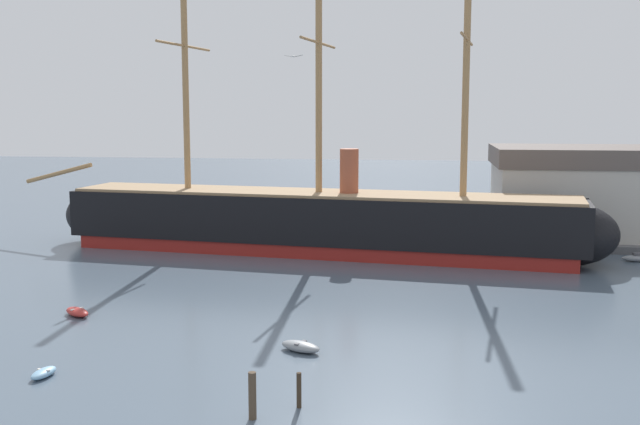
{
  "coord_description": "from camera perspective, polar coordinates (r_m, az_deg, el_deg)",
  "views": [
    {
      "loc": [
        9.48,
        -27.52,
        15.09
      ],
      "look_at": [
        0.49,
        35.83,
        6.35
      ],
      "focal_mm": 42.64,
      "sensor_mm": 36.0,
      "label": 1
    }
  ],
  "objects": [
    {
      "name": "dinghy_far_left",
      "position": [
        89.41,
        -16.05,
        -2.1
      ],
      "size": [
        0.88,
        1.91,
        0.44
      ],
      "color": "#B22D28",
      "rests_on": "ground"
    },
    {
      "name": "dinghy_foreground_left",
      "position": [
        46.7,
        -20.04,
        -11.25
      ],
      "size": [
        1.13,
        2.13,
        0.48
      ],
      "color": "#7FB2D6",
      "rests_on": "ground"
    },
    {
      "name": "motorboat_distant_centre",
      "position": [
        92.82,
        4.45,
        -1.23
      ],
      "size": [
        2.67,
        4.26,
        1.66
      ],
      "color": "silver",
      "rests_on": "ground"
    },
    {
      "name": "mooring_piling_left_pair",
      "position": [
        39.6,
        -1.59,
        -13.19
      ],
      "size": [
        0.25,
        0.25,
        1.84
      ],
      "primitive_type": "cylinder",
      "color": "#382B1E",
      "rests_on": "ground"
    },
    {
      "name": "dinghy_mid_left",
      "position": [
        58.95,
        -17.76,
        -7.12
      ],
      "size": [
        2.73,
        2.45,
        0.61
      ],
      "color": "#B22D28",
      "rests_on": "ground"
    },
    {
      "name": "dinghy_near_centre",
      "position": [
        48.28,
        -1.47,
        -10.02
      ],
      "size": [
        3.02,
        2.3,
        0.65
      ],
      "color": "gray",
      "rests_on": "ground"
    },
    {
      "name": "mooring_piling_nearest",
      "position": [
        38.29,
        -5.1,
        -13.53
      ],
      "size": [
        0.39,
        0.39,
        2.38
      ],
      "primitive_type": "cylinder",
      "color": "#4C3D2D",
      "rests_on": "ground"
    },
    {
      "name": "sailboat_far_right",
      "position": [
        82.06,
        22.85,
        -3.16
      ],
      "size": [
        3.58,
        1.35,
        4.56
      ],
      "color": "gray",
      "rests_on": "ground"
    },
    {
      "name": "seagull_in_flight",
      "position": [
        50.14,
        -2.0,
        11.64
      ],
      "size": [
        1.26,
        0.45,
        0.14
      ],
      "color": "silver"
    },
    {
      "name": "tall_ship",
      "position": [
        79.85,
        -0.09,
        -0.63
      ],
      "size": [
        65.06,
        16.59,
        31.34
      ],
      "color": "maroon",
      "rests_on": "ground"
    }
  ]
}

